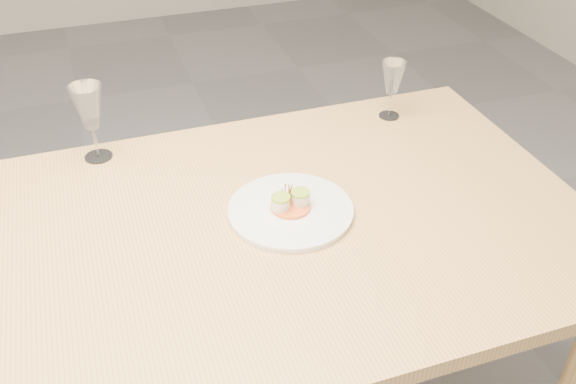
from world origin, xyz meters
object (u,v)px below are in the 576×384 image
object	(u,v)px
dining_table	(91,284)
dinner_plate	(291,209)
wine_glass_2	(89,108)
wine_glass_3	(393,79)

from	to	relation	value
dining_table	dinner_plate	xyz separation A→B (m)	(0.48, 0.02, 0.08)
dining_table	dinner_plate	size ratio (longest dim) A/B	7.91
wine_glass_2	dinner_plate	bearing A→B (deg)	-44.51
dining_table	wine_glass_2	distance (m)	0.49
dining_table	wine_glass_3	bearing A→B (deg)	22.31
dining_table	wine_glass_2	world-z (taller)	wine_glass_2
wine_glass_3	dining_table	bearing A→B (deg)	-157.69
wine_glass_3	wine_glass_2	bearing A→B (deg)	176.74
wine_glass_2	wine_glass_3	world-z (taller)	wine_glass_2
dining_table	wine_glass_2	xyz separation A→B (m)	(0.07, 0.43, 0.22)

